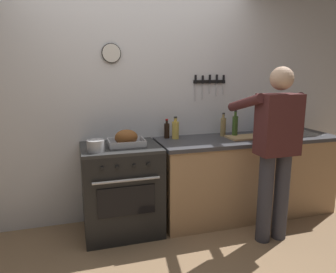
{
  "coord_description": "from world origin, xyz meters",
  "views": [
    {
      "loc": [
        -0.64,
        -2.02,
        1.62
      ],
      "look_at": [
        0.23,
        0.85,
        0.99
      ],
      "focal_mm": 33.69,
      "sensor_mm": 36.0,
      "label": 1
    }
  ],
  "objects": [
    {
      "name": "wall_back",
      "position": [
        0.0,
        1.35,
        1.3
      ],
      "size": [
        6.0,
        0.13,
        2.6
      ],
      "color": "silver",
      "rests_on": "ground"
    },
    {
      "name": "bottle_soy_sauce",
      "position": [
        0.32,
        1.2,
        0.99
      ],
      "size": [
        0.06,
        0.06,
        0.21
      ],
      "color": "black",
      "rests_on": "counter_block"
    },
    {
      "name": "cutting_board",
      "position": [
        1.13,
        0.95,
        0.91
      ],
      "size": [
        0.36,
        0.24,
        0.02
      ],
      "primitive_type": "cube",
      "color": "tan",
      "rests_on": "counter_block"
    },
    {
      "name": "roasting_pan",
      "position": [
        -0.16,
        0.96,
        0.97
      ],
      "size": [
        0.35,
        0.26,
        0.16
      ],
      "color": "#B7B7BC",
      "rests_on": "stove"
    },
    {
      "name": "bottle_olive_oil",
      "position": [
        1.06,
        1.04,
        1.02
      ],
      "size": [
        0.06,
        0.06,
        0.3
      ],
      "color": "#385623",
      "rests_on": "counter_block"
    },
    {
      "name": "person_cook",
      "position": [
        1.15,
        0.42,
        0.95
      ],
      "size": [
        0.51,
        0.63,
        1.66
      ],
      "rotation": [
        0.0,
        0.0,
        1.67
      ],
      "color": "#383842",
      "rests_on": "ground"
    },
    {
      "name": "bottle_vinegar",
      "position": [
        0.96,
        1.13,
        1.01
      ],
      "size": [
        0.06,
        0.06,
        0.26
      ],
      "color": "#997F4C",
      "rests_on": "counter_block"
    },
    {
      "name": "bottle_cooking_oil",
      "position": [
        0.4,
        1.14,
        1.0
      ],
      "size": [
        0.07,
        0.07,
        0.24
      ],
      "color": "gold",
      "rests_on": "counter_block"
    },
    {
      "name": "stove",
      "position": [
        -0.22,
        0.99,
        0.45
      ],
      "size": [
        0.76,
        0.67,
        0.9
      ],
      "color": "black",
      "rests_on": "ground"
    },
    {
      "name": "counter_block",
      "position": [
        1.21,
        0.99,
        0.46
      ],
      "size": [
        2.03,
        0.65,
        0.9
      ],
      "color": "tan",
      "rests_on": "ground"
    },
    {
      "name": "bottle_dish_soap",
      "position": [
        1.46,
        1.16,
        1.0
      ],
      "size": [
        0.06,
        0.06,
        0.23
      ],
      "color": "#338CCC",
      "rests_on": "counter_block"
    },
    {
      "name": "saucepan",
      "position": [
        -0.46,
        0.84,
        0.95
      ],
      "size": [
        0.16,
        0.16,
        0.11
      ],
      "color": "#B7B7BC",
      "rests_on": "stove"
    }
  ]
}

